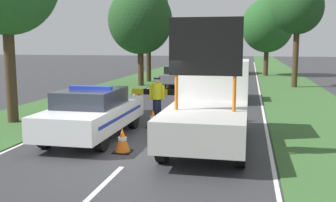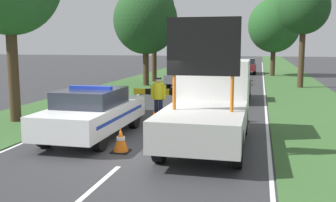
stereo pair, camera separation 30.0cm
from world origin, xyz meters
name	(u,v)px [view 2 (the right image)]	position (x,y,z in m)	size (l,w,h in m)	color
ground_plane	(137,151)	(0.00, 0.00, 0.00)	(160.00, 160.00, 0.00)	#333335
lane_markings	(214,83)	(0.00, 18.68, 0.00)	(7.21, 68.20, 0.01)	silver
grass_verge_left	(145,80)	(-5.65, 20.00, 0.01)	(3.98, 120.00, 0.03)	#38602D
grass_verge_right	(293,83)	(5.65, 20.00, 0.01)	(3.98, 120.00, 0.03)	#38602D
police_car	(93,112)	(-1.83, 1.24, 0.79)	(1.93, 4.96, 1.64)	white
work_truck	(210,102)	(1.83, 1.44, 1.19)	(2.15, 5.53, 3.58)	white
road_barrier	(169,94)	(-0.17, 4.73, 0.96)	(2.90, 0.08, 1.16)	black
police_officer	(158,95)	(-0.49, 4.25, 0.99)	(0.60, 0.38, 1.67)	#191E38
pedestrian_civilian	(192,95)	(0.79, 4.38, 1.01)	(0.62, 0.39, 1.72)	brown
traffic_cone_near_police	(243,114)	(2.68, 4.73, 0.31)	(0.46, 0.46, 0.63)	black
traffic_cone_centre_front	(121,140)	(-0.39, -0.23, 0.33)	(0.48, 0.48, 0.66)	black
traffic_cone_near_truck	(154,119)	(-0.34, 3.02, 0.31)	(0.45, 0.45, 0.62)	black
traffic_cone_behind_barrier	(118,111)	(-2.16, 4.36, 0.30)	(0.43, 0.43, 0.60)	black
traffic_cone_lane_edge	(138,105)	(-1.88, 6.10, 0.27)	(0.40, 0.40, 0.55)	black
queued_car_sedan_black	(231,85)	(1.82, 10.40, 0.77)	(1.94, 3.98, 1.50)	black
queued_car_suv_grey	(183,76)	(-1.82, 16.08, 0.73)	(1.78, 3.99, 1.40)	slate
queued_car_hatch_blue	(196,68)	(-1.96, 22.58, 0.88)	(1.82, 4.32, 1.69)	navy
queued_car_wagon_maroon	(246,66)	(1.97, 28.74, 0.77)	(1.81, 4.19, 1.47)	maroon
roadside_tree_near_left	(146,21)	(-4.43, 16.03, 4.45)	(4.35, 4.35, 6.75)	#42301E
roadside_tree_near_right	(154,9)	(-4.64, 18.98, 5.50)	(3.07, 3.07, 7.17)	#42301E
roadside_tree_mid_right	(274,26)	(4.35, 26.46, 4.47)	(4.55, 4.55, 6.87)	#42301E
roadside_tree_far_left	(304,8)	(5.87, 17.13, 5.17)	(3.29, 3.29, 6.95)	#42301E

